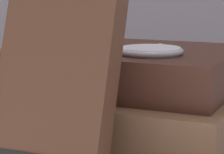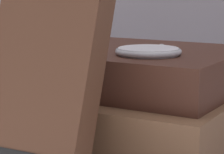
# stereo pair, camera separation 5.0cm
# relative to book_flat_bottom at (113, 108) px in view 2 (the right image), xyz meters

# --- Properties ---
(ground_plane) EXTENTS (3.00, 3.00, 0.00)m
(ground_plane) POSITION_rel_book_flat_bottom_xyz_m (0.01, -0.03, -0.02)
(ground_plane) COLOR silver
(book_flat_bottom) EXTENTS (0.22, 0.18, 0.04)m
(book_flat_bottom) POSITION_rel_book_flat_bottom_xyz_m (0.00, 0.00, 0.00)
(book_flat_bottom) COLOR brown
(book_flat_bottom) RESTS_ON ground_plane
(book_flat_top) EXTENTS (0.21, 0.16, 0.04)m
(book_flat_top) POSITION_rel_book_flat_bottom_xyz_m (0.01, 0.01, 0.04)
(book_flat_top) COLOR #422319
(book_flat_top) RESTS_ON book_flat_bottom
(book_leaning_front) EXTENTS (0.08, 0.06, 0.13)m
(book_leaning_front) POSITION_rel_book_flat_bottom_xyz_m (0.01, -0.12, 0.04)
(book_leaning_front) COLOR #4C2D1E
(book_leaning_front) RESTS_ON ground_plane
(pocket_watch) EXTENTS (0.06, 0.06, 0.01)m
(pocket_watch) POSITION_rel_book_flat_bottom_xyz_m (0.04, -0.02, 0.06)
(pocket_watch) COLOR silver
(pocket_watch) RESTS_ON book_flat_top
(reading_glasses) EXTENTS (0.09, 0.05, 0.00)m
(reading_glasses) POSITION_rel_book_flat_bottom_xyz_m (-0.05, 0.19, -0.02)
(reading_glasses) COLOR black
(reading_glasses) RESTS_ON ground_plane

